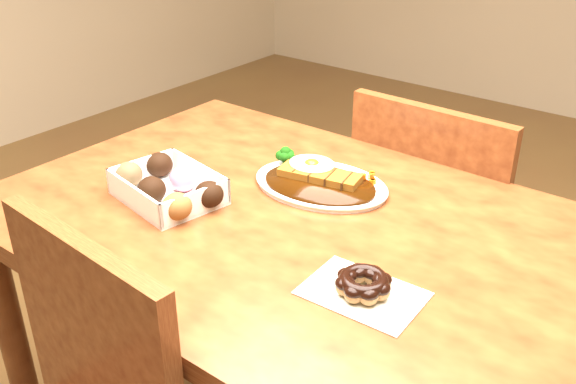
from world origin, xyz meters
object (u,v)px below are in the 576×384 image
Objects in this scene: chair_far at (440,237)px; donut_box at (168,186)px; pon_de_ring at (363,284)px; katsu_curry_plate at (319,180)px; table at (297,263)px.

donut_box is (-0.32, -0.63, 0.30)m from chair_far.
chair_far is 4.58× the size of pon_de_ring.
table is at bearing -70.99° from katsu_curry_plate.
donut_box reaches higher than pon_de_ring.
table is 1.38× the size of chair_far.
donut_box is 0.48m from pon_de_ring.
katsu_curry_plate is 1.61× the size of pon_de_ring.
chair_far reaches higher than katsu_curry_plate.
table is 0.57m from chair_far.
donut_box is at bearing 176.23° from pon_de_ring.
katsu_curry_plate reaches higher than table.
pon_de_ring is (0.22, -0.12, 0.12)m from table.
chair_far reaches higher than pon_de_ring.
katsu_curry_plate is at bearing 75.39° from chair_far.
table is at bearing 84.22° from chair_far.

